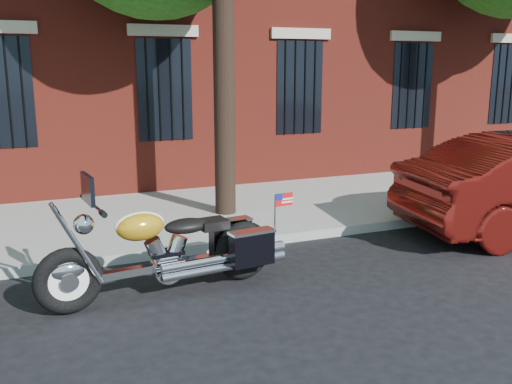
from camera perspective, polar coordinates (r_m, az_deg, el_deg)
name	(u,v)px	position (r m, az deg, el deg)	size (l,w,h in m)	color
ground	(264,281)	(7.37, 0.82, -8.84)	(120.00, 120.00, 0.00)	black
curb	(228,244)	(8.56, -2.83, -5.24)	(40.00, 0.16, 0.15)	gray
sidewalk	(193,214)	(10.28, -6.35, -2.24)	(40.00, 3.60, 0.15)	gray
motorcycle	(175,252)	(6.89, -8.15, -5.94)	(3.08, 1.06, 1.54)	black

